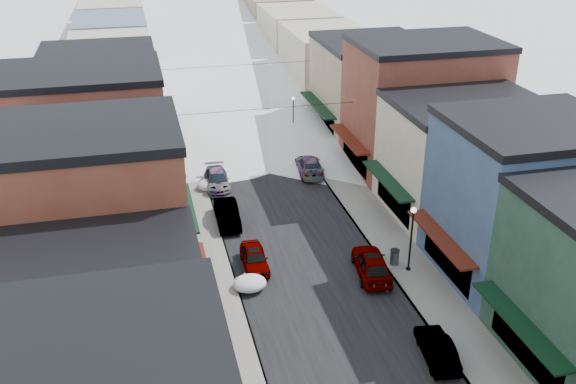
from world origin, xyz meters
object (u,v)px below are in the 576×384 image
car_green_sedan (437,348)px  streetlamp_near (412,231)px  car_dark_hatch (227,214)px  car_silver_sedan (254,258)px  trash_can (395,257)px

car_green_sedan → streetlamp_near: 9.03m
car_dark_hatch → car_silver_sedan: bearing=-81.6°
car_green_sedan → streetlamp_near: size_ratio=0.89×
car_silver_sedan → trash_can: car_silver_sedan is taller
streetlamp_near → car_dark_hatch: bearing=138.0°
car_dark_hatch → car_green_sedan: size_ratio=1.15×
car_silver_sedan → car_green_sedan: bearing=-53.6°
car_dark_hatch → streetlamp_near: size_ratio=1.02×
car_dark_hatch → car_green_sedan: (8.60, -18.02, -0.10)m
car_green_sedan → streetlamp_near: (2.02, 8.47, 2.38)m
car_silver_sedan → streetlamp_near: 10.51m
car_dark_hatch → streetlamp_near: 14.47m
car_silver_sedan → car_green_sedan: 13.81m
car_green_sedan → car_dark_hatch: bearing=-56.9°
car_silver_sedan → car_dark_hatch: (-0.80, 6.63, 0.07)m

